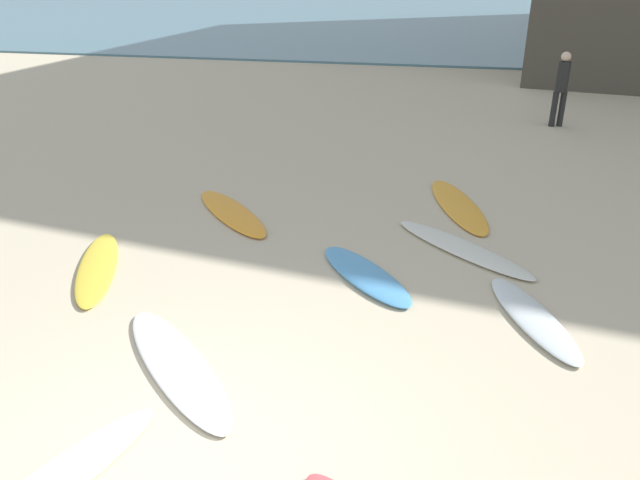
{
  "coord_description": "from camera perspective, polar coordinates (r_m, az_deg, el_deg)",
  "views": [
    {
      "loc": [
        1.85,
        -3.56,
        3.97
      ],
      "look_at": [
        0.31,
        4.14,
        0.3
      ],
      "focal_mm": 35.43,
      "sensor_mm": 36.0,
      "label": 1
    }
  ],
  "objects": [
    {
      "name": "surfboard_0",
      "position": [
        10.8,
        12.38,
        3.06
      ],
      "size": [
        1.3,
        2.56,
        0.06
      ],
      "primitive_type": "ellipsoid",
      "rotation": [
        0.0,
        0.0,
        3.44
      ],
      "color": "gold",
      "rests_on": "ground_plane"
    },
    {
      "name": "surfboard_1",
      "position": [
        9.25,
        12.75,
        -0.74
      ],
      "size": [
        2.18,
        1.99,
        0.08
      ],
      "primitive_type": "ellipsoid",
      "rotation": [
        0.0,
        0.0,
        4.0
      ],
      "color": "silver",
      "rests_on": "ground_plane"
    },
    {
      "name": "beachgoer_near",
      "position": [
        16.34,
        20.98,
        12.91
      ],
      "size": [
        0.35,
        0.35,
        1.75
      ],
      "rotation": [
        0.0,
        0.0,
        3.45
      ],
      "color": "black",
      "rests_on": "ground_plane"
    },
    {
      "name": "surfboard_8",
      "position": [
        10.36,
        -7.97,
        2.47
      ],
      "size": [
        1.95,
        2.1,
        0.07
      ],
      "primitive_type": "ellipsoid",
      "rotation": [
        0.0,
        0.0,
        0.72
      ],
      "color": "orange",
      "rests_on": "ground_plane"
    },
    {
      "name": "ground_plane",
      "position": [
        5.64,
        -12.18,
        -20.36
      ],
      "size": [
        120.0,
        120.0,
        0.0
      ],
      "primitive_type": "plane",
      "color": "beige"
    },
    {
      "name": "beachgoer_mid",
      "position": [
        21.9,
        18.55,
        15.75
      ],
      "size": [
        0.37,
        0.37,
        1.62
      ],
      "rotation": [
        0.0,
        0.0,
        3.54
      ],
      "color": "black",
      "rests_on": "ground_plane"
    },
    {
      "name": "surfboard_4",
      "position": [
        9.02,
        -19.46,
        -2.35
      ],
      "size": [
        1.31,
        2.24,
        0.07
      ],
      "primitive_type": "ellipsoid",
      "rotation": [
        0.0,
        0.0,
        0.39
      ],
      "color": "yellow",
      "rests_on": "ground_plane"
    },
    {
      "name": "ocean_water",
      "position": [
        43.77,
        9.43,
        19.58
      ],
      "size": [
        120.0,
        40.0,
        0.08
      ],
      "primitive_type": "cube",
      "color": "slate",
      "rests_on": "ground_plane"
    },
    {
      "name": "surfboard_2",
      "position": [
        8.33,
        4.14,
        -3.16
      ],
      "size": [
        1.67,
        1.84,
        0.08
      ],
      "primitive_type": "ellipsoid",
      "rotation": [
        0.0,
        0.0,
        0.7
      ],
      "color": "#539DD8",
      "rests_on": "ground_plane"
    },
    {
      "name": "surfboard_3",
      "position": [
        7.8,
        18.69,
        -6.66
      ],
      "size": [
        1.2,
        1.99,
        0.08
      ],
      "primitive_type": "ellipsoid",
      "rotation": [
        0.0,
        0.0,
        3.53
      ],
      "color": "silver",
      "rests_on": "ground_plane"
    },
    {
      "name": "surfboard_7",
      "position": [
        6.8,
        -12.77,
        -11.01
      ],
      "size": [
        2.08,
        2.15,
        0.07
      ],
      "primitive_type": "ellipsoid",
      "rotation": [
        0.0,
        0.0,
        3.9
      ],
      "color": "white",
      "rests_on": "ground_plane"
    }
  ]
}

